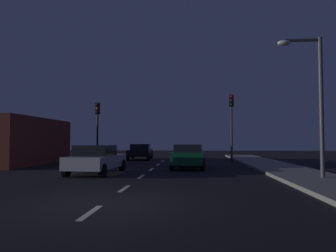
{
  "coord_description": "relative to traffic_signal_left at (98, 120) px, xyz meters",
  "views": [
    {
      "loc": [
        2.37,
        -8.65,
        1.68
      ],
      "look_at": [
        0.72,
        13.71,
        2.7
      ],
      "focal_mm": 34.52,
      "sensor_mm": 36.0,
      "label": 1
    }
  ],
  "objects": [
    {
      "name": "lane_stripe_fourth",
      "position": [
        4.96,
        -5.77,
        -3.26
      ],
      "size": [
        0.16,
        1.6,
        0.01
      ],
      "primitive_type": "cube",
      "color": "silver",
      "rests_on": "ground_plane"
    },
    {
      "name": "traffic_signal_right",
      "position": [
        10.34,
        0.0,
        0.34
      ],
      "size": [
        0.32,
        0.38,
        5.17
      ],
      "color": "#2D2D30",
      "rests_on": "ground_plane"
    },
    {
      "name": "lane_stripe_third",
      "position": [
        4.96,
        -9.57,
        -3.26
      ],
      "size": [
        0.16,
        1.6,
        0.01
      ],
      "primitive_type": "cube",
      "color": "silver",
      "rests_on": "ground_plane"
    },
    {
      "name": "sidewalk_curb_right",
      "position": [
        12.46,
        -8.97,
        -3.19
      ],
      "size": [
        3.0,
        40.0,
        0.15
      ],
      "primitive_type": "cube",
      "color": "gray",
      "rests_on": "ground_plane"
    },
    {
      "name": "street_lamp_right",
      "position": [
        12.44,
        -10.7,
        0.45
      ],
      "size": [
        1.86,
        0.36,
        6.05
      ],
      "color": "#4C4C51",
      "rests_on": "ground_plane"
    },
    {
      "name": "ground_plane",
      "position": [
        4.96,
        -8.97,
        -3.27
      ],
      "size": [
        80.0,
        80.0,
        0.0
      ],
      "primitive_type": "plane",
      "color": "black"
    },
    {
      "name": "lane_stripe_fifth",
      "position": [
        4.96,
        -1.97,
        -3.26
      ],
      "size": [
        0.16,
        1.6,
        0.01
      ],
      "primitive_type": "cube",
      "color": "silver",
      "rests_on": "ground_plane"
    },
    {
      "name": "lane_stripe_second",
      "position": [
        4.96,
        -13.37,
        -3.26
      ],
      "size": [
        0.16,
        1.6,
        0.01
      ],
      "primitive_type": "cube",
      "color": "silver",
      "rests_on": "ground_plane"
    },
    {
      "name": "car_stopped_ahead",
      "position": [
        7.14,
        -4.81,
        -2.51
      ],
      "size": [
        2.13,
        4.31,
        1.46
      ],
      "color": "#0F4C2D",
      "rests_on": "ground_plane"
    },
    {
      "name": "car_adjacent_lane",
      "position": [
        2.51,
        -8.53,
        -2.52
      ],
      "size": [
        2.22,
        4.41,
        1.46
      ],
      "color": "silver",
      "rests_on": "ground_plane"
    },
    {
      "name": "storefront_left",
      "position": [
        -5.98,
        -2.33,
        -1.62
      ],
      "size": [
        5.88,
        9.2,
        3.29
      ],
      "primitive_type": "cube",
      "color": "maroon",
      "rests_on": "ground_plane"
    },
    {
      "name": "lane_stripe_sixth",
      "position": [
        4.96,
        1.83,
        -3.26
      ],
      "size": [
        0.16,
        1.6,
        0.01
      ],
      "primitive_type": "cube",
      "color": "silver",
      "rests_on": "ground_plane"
    },
    {
      "name": "lane_stripe_nearest",
      "position": [
        4.96,
        -17.17,
        -3.26
      ],
      "size": [
        0.16,
        1.6,
        0.01
      ],
      "primitive_type": "cube",
      "color": "silver",
      "rests_on": "ground_plane"
    },
    {
      "name": "traffic_signal_left",
      "position": [
        0.0,
        0.0,
        0.0
      ],
      "size": [
        0.32,
        0.38,
        4.64
      ],
      "color": "black",
      "rests_on": "ground_plane"
    },
    {
      "name": "car_oncoming_far",
      "position": [
        2.74,
        3.99,
        -2.55
      ],
      "size": [
        2.06,
        3.87,
        1.38
      ],
      "color": "black",
      "rests_on": "ground_plane"
    }
  ]
}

